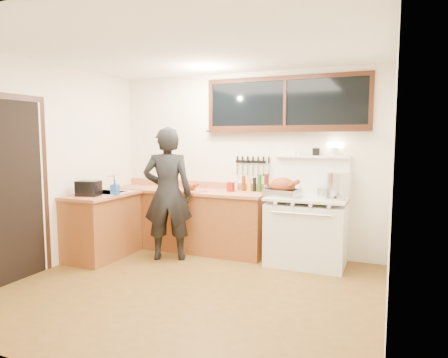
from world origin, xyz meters
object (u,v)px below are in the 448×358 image
at_px(vintage_stove, 307,229).
at_px(cutting_board, 190,188).
at_px(man, 168,194).
at_px(roast_turkey, 283,189).

xyz_separation_m(vintage_stove, cutting_board, (-1.66, -0.13, 0.48)).
height_order(vintage_stove, cutting_board, vintage_stove).
relative_size(man, roast_turkey, 3.66).
bearing_deg(cutting_board, vintage_stove, 4.36).
height_order(man, cutting_board, man).
height_order(vintage_stove, man, man).
bearing_deg(cutting_board, roast_turkey, 1.27).
relative_size(vintage_stove, roast_turkey, 3.24).
relative_size(man, cutting_board, 3.76).
distance_m(cutting_board, roast_turkey, 1.35).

